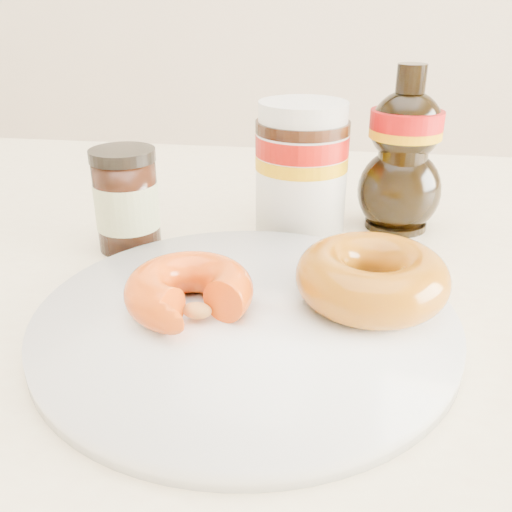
# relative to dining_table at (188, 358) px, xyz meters

# --- Properties ---
(dining_table) EXTENTS (1.40, 0.90, 0.75)m
(dining_table) POSITION_rel_dining_table_xyz_m (0.00, 0.00, 0.00)
(dining_table) COLOR #FFF0C2
(dining_table) RESTS_ON ground
(plate) EXTENTS (0.30, 0.30, 0.01)m
(plate) POSITION_rel_dining_table_xyz_m (0.07, -0.07, 0.09)
(plate) COLOR white
(plate) RESTS_ON dining_table
(donut_bitten) EXTENTS (0.12, 0.12, 0.03)m
(donut_bitten) POSITION_rel_dining_table_xyz_m (0.03, -0.08, 0.11)
(donut_bitten) COLOR #D4550C
(donut_bitten) RESTS_ON plate
(donut_whole) EXTENTS (0.11, 0.11, 0.04)m
(donut_whole) POSITION_rel_dining_table_xyz_m (0.15, -0.04, 0.12)
(donut_whole) COLOR #8B5608
(donut_whole) RESTS_ON plate
(nutella_jar) EXTENTS (0.09, 0.09, 0.13)m
(nutella_jar) POSITION_rel_dining_table_xyz_m (0.09, 0.13, 0.15)
(nutella_jar) COLOR white
(nutella_jar) RESTS_ON dining_table
(syrup_bottle) EXTENTS (0.10, 0.09, 0.16)m
(syrup_bottle) POSITION_rel_dining_table_xyz_m (0.19, 0.14, 0.16)
(syrup_bottle) COLOR black
(syrup_bottle) RESTS_ON dining_table
(dark_jar) EXTENTS (0.06, 0.06, 0.09)m
(dark_jar) POSITION_rel_dining_table_xyz_m (-0.07, 0.05, 0.13)
(dark_jar) COLOR black
(dark_jar) RESTS_ON dining_table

